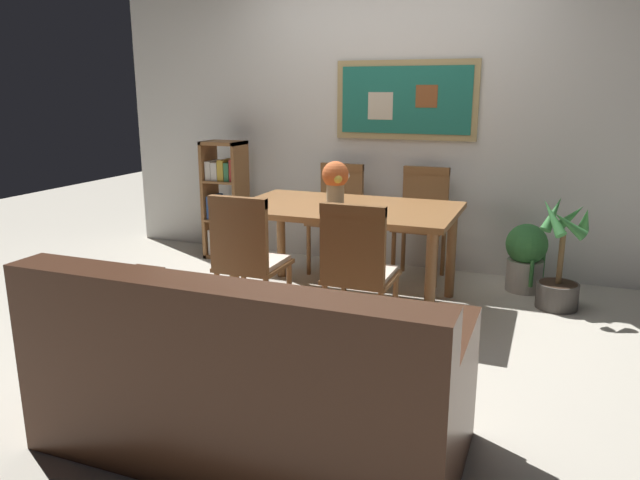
{
  "coord_description": "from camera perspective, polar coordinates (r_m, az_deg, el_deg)",
  "views": [
    {
      "loc": [
        1.35,
        -3.54,
        1.53
      ],
      "look_at": [
        0.08,
        -0.31,
        0.65
      ],
      "focal_mm": 33.56,
      "sensor_mm": 36.0,
      "label": 1
    }
  ],
  "objects": [
    {
      "name": "ground_plane",
      "position": [
        4.09,
        0.47,
        -7.77
      ],
      "size": [
        12.0,
        12.0,
        0.0
      ],
      "primitive_type": "plane",
      "color": "beige"
    },
    {
      "name": "bookshelf",
      "position": [
        5.57,
        -9.0,
        3.49
      ],
      "size": [
        0.36,
        0.28,
        1.08
      ],
      "color": "brown",
      "rests_on": "ground_plane"
    },
    {
      "name": "dining_table",
      "position": [
        4.28,
        2.46,
        2.14
      ],
      "size": [
        1.56,
        0.95,
        0.72
      ],
      "color": "brown",
      "rests_on": "ground_plane"
    },
    {
      "name": "dining_chair_near_right",
      "position": [
        3.48,
        3.6,
        -2.37
      ],
      "size": [
        0.4,
        0.41,
        0.91
      ],
      "color": "brown",
      "rests_on": "ground_plane"
    },
    {
      "name": "flower_vase",
      "position": [
        4.27,
        1.49,
        5.8
      ],
      "size": [
        0.19,
        0.2,
        0.31
      ],
      "color": "tan",
      "rests_on": "dining_table"
    },
    {
      "name": "dining_chair_far_right",
      "position": [
        4.98,
        9.74,
        2.5
      ],
      "size": [
        0.4,
        0.41,
        0.91
      ],
      "color": "brown",
      "rests_on": "ground_plane"
    },
    {
      "name": "potted_ivy",
      "position": [
        4.88,
        19.03,
        -1.45
      ],
      "size": [
        0.31,
        0.32,
        0.53
      ],
      "color": "#B2ADA3",
      "rests_on": "ground_plane"
    },
    {
      "name": "wall_back_with_painting",
      "position": [
        5.28,
        6.71,
        11.64
      ],
      "size": [
        5.2,
        0.14,
        2.6
      ],
      "color": "silver",
      "rests_on": "ground_plane"
    },
    {
      "name": "dining_chair_far_left",
      "position": [
        5.13,
        1.72,
        3.03
      ],
      "size": [
        0.4,
        0.41,
        0.91
      ],
      "color": "brown",
      "rests_on": "ground_plane"
    },
    {
      "name": "potted_palm",
      "position": [
        4.57,
        21.91,
        -2.62
      ],
      "size": [
        0.37,
        0.36,
        0.81
      ],
      "color": "#4C4742",
      "rests_on": "ground_plane"
    },
    {
      "name": "dining_chair_near_left",
      "position": [
        3.74,
        -6.96,
        -1.29
      ],
      "size": [
        0.4,
        0.41,
        0.91
      ],
      "color": "brown",
      "rests_on": "ground_plane"
    },
    {
      "name": "leather_couch",
      "position": [
        2.63,
        -7.11,
        -13.45
      ],
      "size": [
        1.8,
        0.84,
        0.84
      ],
      "color": "#472819",
      "rests_on": "ground_plane"
    }
  ]
}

